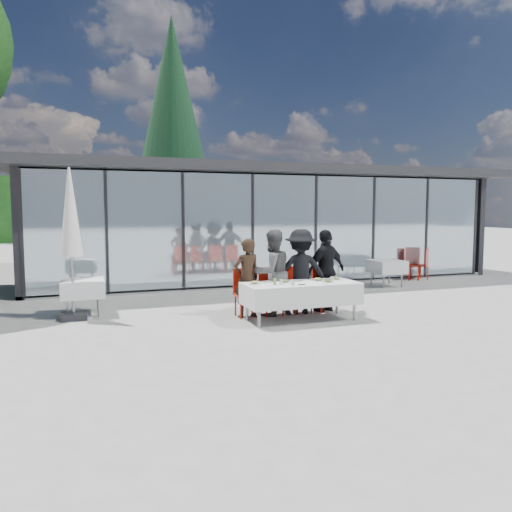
# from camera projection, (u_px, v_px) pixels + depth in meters

# --- Properties ---
(ground) EXTENTS (90.00, 90.00, 0.00)m
(ground) POSITION_uv_depth(u_px,v_px,m) (270.00, 320.00, 9.85)
(ground) COLOR #9E9D96
(ground) RESTS_ON ground
(pavilion) EXTENTS (14.80, 8.80, 3.44)m
(pavilion) POSITION_uv_depth(u_px,v_px,m) (240.00, 211.00, 17.98)
(pavilion) COLOR gray
(pavilion) RESTS_ON ground
(treeline) EXTENTS (62.50, 2.00, 4.40)m
(treeline) POSITION_uv_depth(u_px,v_px,m) (100.00, 210.00, 35.24)
(treeline) COLOR #143C13
(treeline) RESTS_ON ground
(dining_table) EXTENTS (2.26, 0.96, 0.75)m
(dining_table) POSITION_uv_depth(u_px,v_px,m) (301.00, 293.00, 9.79)
(dining_table) COLOR silver
(dining_table) RESTS_ON ground
(diner_a) EXTENTS (0.69, 0.69, 1.60)m
(diner_a) POSITION_uv_depth(u_px,v_px,m) (247.00, 278.00, 10.07)
(diner_a) COLOR #332116
(diner_a) RESTS_ON ground
(diner_chair_a) EXTENTS (0.44, 0.44, 0.97)m
(diner_chair_a) POSITION_uv_depth(u_px,v_px,m) (245.00, 290.00, 10.19)
(diner_chair_a) COLOR red
(diner_chair_a) RESTS_ON ground
(diner_b) EXTENTS (1.04, 1.04, 1.77)m
(diner_b) POSITION_uv_depth(u_px,v_px,m) (272.00, 273.00, 10.24)
(diner_b) COLOR #555555
(diner_b) RESTS_ON ground
(diner_chair_b) EXTENTS (0.44, 0.44, 0.97)m
(diner_chair_b) POSITION_uv_depth(u_px,v_px,m) (270.00, 289.00, 10.38)
(diner_chair_b) COLOR red
(diner_chair_b) RESTS_ON ground
(diner_c) EXTENTS (1.44, 1.44, 1.78)m
(diner_c) POSITION_uv_depth(u_px,v_px,m) (301.00, 271.00, 10.46)
(diner_c) COLOR black
(diner_c) RESTS_ON ground
(diner_chair_c) EXTENTS (0.44, 0.44, 0.97)m
(diner_chair_c) POSITION_uv_depth(u_px,v_px,m) (298.00, 287.00, 10.59)
(diner_chair_c) COLOR red
(diner_chair_c) RESTS_ON ground
(diner_d) EXTENTS (1.30, 1.30, 1.76)m
(diner_d) POSITION_uv_depth(u_px,v_px,m) (326.00, 271.00, 10.66)
(diner_d) COLOR black
(diner_d) RESTS_ON ground
(diner_chair_d) EXTENTS (0.44, 0.44, 0.97)m
(diner_chair_d) POSITION_uv_depth(u_px,v_px,m) (324.00, 286.00, 10.79)
(diner_chair_d) COLOR red
(diner_chair_d) RESTS_ON ground
(plate_a) EXTENTS (0.24, 0.24, 0.07)m
(plate_a) POSITION_uv_depth(u_px,v_px,m) (255.00, 283.00, 9.56)
(plate_a) COLOR white
(plate_a) RESTS_ON dining_table
(plate_b) EXTENTS (0.24, 0.24, 0.07)m
(plate_b) POSITION_uv_depth(u_px,v_px,m) (285.00, 282.00, 9.74)
(plate_b) COLOR white
(plate_b) RESTS_ON dining_table
(plate_c) EXTENTS (0.24, 0.24, 0.07)m
(plate_c) POSITION_uv_depth(u_px,v_px,m) (318.00, 280.00, 10.00)
(plate_c) COLOR white
(plate_c) RESTS_ON dining_table
(plate_d) EXTENTS (0.24, 0.24, 0.07)m
(plate_d) POSITION_uv_depth(u_px,v_px,m) (336.00, 279.00, 10.16)
(plate_d) COLOR white
(plate_d) RESTS_ON dining_table
(plate_extra) EXTENTS (0.24, 0.24, 0.07)m
(plate_extra) POSITION_uv_depth(u_px,v_px,m) (328.00, 281.00, 9.78)
(plate_extra) COLOR white
(plate_extra) RESTS_ON dining_table
(juice_bottle) EXTENTS (0.06, 0.06, 0.14)m
(juice_bottle) POSITION_uv_depth(u_px,v_px,m) (275.00, 281.00, 9.46)
(juice_bottle) COLOR #7FA745
(juice_bottle) RESTS_ON dining_table
(drinking_glasses) EXTENTS (1.17, 0.25, 0.10)m
(drinking_glasses) POSITION_uv_depth(u_px,v_px,m) (302.00, 281.00, 9.61)
(drinking_glasses) COLOR silver
(drinking_glasses) RESTS_ON dining_table
(folded_eyeglasses) EXTENTS (0.14, 0.03, 0.01)m
(folded_eyeglasses) POSITION_uv_depth(u_px,v_px,m) (302.00, 285.00, 9.48)
(folded_eyeglasses) COLOR black
(folded_eyeglasses) RESTS_ON dining_table
(spare_table_left) EXTENTS (0.86, 0.86, 0.74)m
(spare_table_left) POSITION_uv_depth(u_px,v_px,m) (83.00, 288.00, 10.30)
(spare_table_left) COLOR silver
(spare_table_left) RESTS_ON ground
(spare_table_right) EXTENTS (0.86, 0.86, 0.74)m
(spare_table_right) POSITION_uv_depth(u_px,v_px,m) (387.00, 267.00, 14.22)
(spare_table_right) COLOR silver
(spare_table_right) RESTS_ON ground
(spare_chair_a) EXTENTS (0.62, 0.62, 0.97)m
(spare_chair_a) POSITION_uv_depth(u_px,v_px,m) (408.00, 263.00, 15.55)
(spare_chair_a) COLOR red
(spare_chair_a) RESTS_ON ground
(spare_chair_b) EXTENTS (0.62, 0.62, 0.97)m
(spare_chair_b) POSITION_uv_depth(u_px,v_px,m) (423.00, 263.00, 15.51)
(spare_chair_b) COLOR red
(spare_chair_b) RESTS_ON ground
(market_umbrella) EXTENTS (0.50, 0.50, 3.00)m
(market_umbrella) POSITION_uv_depth(u_px,v_px,m) (71.00, 222.00, 9.77)
(market_umbrella) COLOR black
(market_umbrella) RESTS_ON ground
(lounger) EXTENTS (0.72, 1.38, 0.72)m
(lounger) POSITION_uv_depth(u_px,v_px,m) (326.00, 277.00, 14.21)
(lounger) COLOR silver
(lounger) RESTS_ON ground
(conifer_tree) EXTENTS (4.00, 4.00, 10.50)m
(conifer_tree) POSITION_uv_depth(u_px,v_px,m) (173.00, 122.00, 21.66)
(conifer_tree) COLOR #382316
(conifer_tree) RESTS_ON ground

